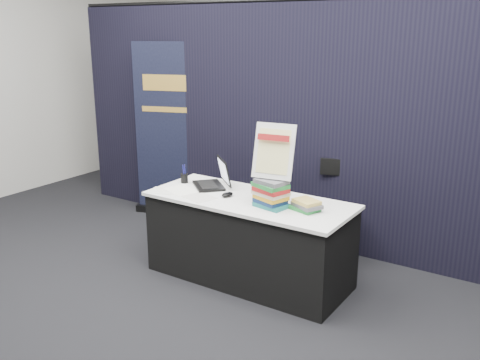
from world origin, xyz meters
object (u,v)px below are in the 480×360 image
at_px(book_stack_short, 306,205).
at_px(stacking_chair, 333,205).
at_px(pullup_banner, 169,141).
at_px(book_stack_tall, 271,193).
at_px(info_sign, 274,152).
at_px(laptop, 212,179).
at_px(display_table, 249,239).

distance_m(book_stack_short, stacking_chair, 0.93).
bearing_deg(stacking_chair, pullup_banner, 160.63).
bearing_deg(pullup_banner, stacking_chair, -21.30).
xyz_separation_m(book_stack_tall, info_sign, (0.00, 0.03, 0.34)).
xyz_separation_m(laptop, book_stack_tall, (0.77, -0.23, 0.06)).
height_order(book_stack_tall, pullup_banner, pullup_banner).
height_order(display_table, info_sign, info_sign).
height_order(laptop, book_stack_short, laptop).
bearing_deg(laptop, book_stack_short, 33.46).
distance_m(laptop, book_stack_short, 1.05).
bearing_deg(laptop, info_sign, 27.10).
distance_m(book_stack_tall, stacking_chair, 1.03).
bearing_deg(display_table, book_stack_short, -1.25).
distance_m(display_table, book_stack_tall, 0.57).
relative_size(info_sign, stacking_chair, 0.49).
xyz_separation_m(display_table, pullup_banner, (-1.72, 0.95, 0.52)).
relative_size(book_stack_short, pullup_banner, 0.13).
bearing_deg(laptop, pullup_banner, -172.26).
xyz_separation_m(book_stack_tall, pullup_banner, (-1.99, 1.04, 0.02)).
relative_size(laptop, book_stack_short, 1.84).
bearing_deg(info_sign, stacking_chair, 72.51).
relative_size(book_stack_tall, info_sign, 0.64).
height_order(info_sign, pullup_banner, pullup_banner).
distance_m(info_sign, stacking_chair, 1.16).
height_order(book_stack_short, stacking_chair, stacking_chair).
relative_size(info_sign, pullup_banner, 0.23).
height_order(info_sign, stacking_chair, info_sign).
bearing_deg(stacking_chair, display_table, -132.19).
relative_size(book_stack_tall, stacking_chair, 0.31).
relative_size(display_table, stacking_chair, 1.91).
xyz_separation_m(laptop, stacking_chair, (0.90, 0.73, -0.29)).
relative_size(laptop, stacking_chair, 0.49).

